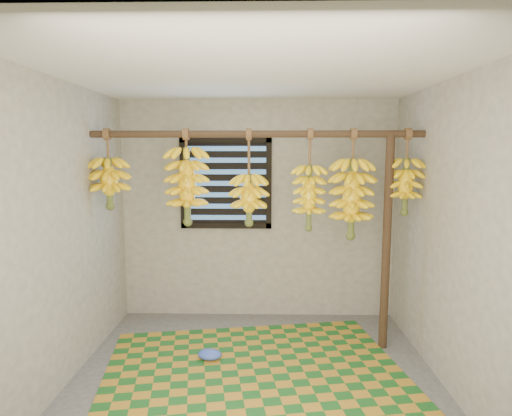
{
  "coord_description": "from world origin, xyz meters",
  "views": [
    {
      "loc": [
        0.08,
        -3.18,
        1.84
      ],
      "look_at": [
        0.0,
        0.55,
        1.35
      ],
      "focal_mm": 30.0,
      "sensor_mm": 36.0,
      "label": 1
    }
  ],
  "objects_px": {
    "support_post": "(386,244)",
    "plastic_bag": "(210,354)",
    "woven_mat": "(255,376)",
    "banana_bunch_d": "(309,197)",
    "banana_bunch_e": "(352,199)",
    "banana_bunch_b": "(187,186)",
    "banana_bunch_f": "(405,186)",
    "banana_bunch_c": "(249,199)",
    "banana_bunch_a": "(109,183)"
  },
  "relations": [
    {
      "from": "support_post",
      "to": "plastic_bag",
      "type": "distance_m",
      "value": 1.89
    },
    {
      "from": "woven_mat",
      "to": "plastic_bag",
      "type": "height_order",
      "value": "plastic_bag"
    },
    {
      "from": "banana_bunch_d",
      "to": "banana_bunch_e",
      "type": "height_order",
      "value": "same"
    },
    {
      "from": "plastic_bag",
      "to": "banana_bunch_b",
      "type": "xyz_separation_m",
      "value": [
        -0.23,
        0.3,
        1.48
      ]
    },
    {
      "from": "banana_bunch_b",
      "to": "banana_bunch_f",
      "type": "distance_m",
      "value": 1.98
    },
    {
      "from": "woven_mat",
      "to": "plastic_bag",
      "type": "bearing_deg",
      "value": 146.78
    },
    {
      "from": "banana_bunch_c",
      "to": "banana_bunch_e",
      "type": "relative_size",
      "value": 0.88
    },
    {
      "from": "woven_mat",
      "to": "banana_bunch_f",
      "type": "bearing_deg",
      "value": 22.91
    },
    {
      "from": "support_post",
      "to": "banana_bunch_f",
      "type": "bearing_deg",
      "value": -0.0
    },
    {
      "from": "banana_bunch_a",
      "to": "banana_bunch_d",
      "type": "xyz_separation_m",
      "value": [
        1.83,
        -0.0,
        -0.13
      ]
    },
    {
      "from": "plastic_bag",
      "to": "banana_bunch_b",
      "type": "relative_size",
      "value": 0.25
    },
    {
      "from": "support_post",
      "to": "banana_bunch_d",
      "type": "relative_size",
      "value": 2.17
    },
    {
      "from": "woven_mat",
      "to": "banana_bunch_f",
      "type": "distance_m",
      "value": 2.11
    },
    {
      "from": "banana_bunch_f",
      "to": "banana_bunch_d",
      "type": "bearing_deg",
      "value": 180.0
    },
    {
      "from": "banana_bunch_a",
      "to": "banana_bunch_c",
      "type": "bearing_deg",
      "value": 0.0
    },
    {
      "from": "plastic_bag",
      "to": "banana_bunch_c",
      "type": "relative_size",
      "value": 0.25
    },
    {
      "from": "banana_bunch_e",
      "to": "banana_bunch_b",
      "type": "bearing_deg",
      "value": -180.0
    },
    {
      "from": "support_post",
      "to": "banana_bunch_a",
      "type": "relative_size",
      "value": 2.76
    },
    {
      "from": "banana_bunch_e",
      "to": "woven_mat",
      "type": "bearing_deg",
      "value": -146.62
    },
    {
      "from": "support_post",
      "to": "banana_bunch_f",
      "type": "distance_m",
      "value": 0.55
    },
    {
      "from": "support_post",
      "to": "banana_bunch_c",
      "type": "relative_size",
      "value": 2.28
    },
    {
      "from": "banana_bunch_c",
      "to": "plastic_bag",
      "type": "bearing_deg",
      "value": -138.85
    },
    {
      "from": "banana_bunch_f",
      "to": "plastic_bag",
      "type": "bearing_deg",
      "value": -170.38
    },
    {
      "from": "plastic_bag",
      "to": "banana_bunch_d",
      "type": "height_order",
      "value": "banana_bunch_d"
    },
    {
      "from": "plastic_bag",
      "to": "banana_bunch_f",
      "type": "xyz_separation_m",
      "value": [
        1.76,
        0.3,
        1.48
      ]
    },
    {
      "from": "banana_bunch_f",
      "to": "woven_mat",
      "type": "bearing_deg",
      "value": -157.09
    },
    {
      "from": "banana_bunch_a",
      "to": "banana_bunch_b",
      "type": "distance_m",
      "value": 0.72
    },
    {
      "from": "banana_bunch_a",
      "to": "banana_bunch_d",
      "type": "relative_size",
      "value": 0.79
    },
    {
      "from": "support_post",
      "to": "woven_mat",
      "type": "distance_m",
      "value": 1.66
    },
    {
      "from": "banana_bunch_c",
      "to": "banana_bunch_d",
      "type": "bearing_deg",
      "value": -0.0
    },
    {
      "from": "plastic_bag",
      "to": "woven_mat",
      "type": "bearing_deg",
      "value": -33.22
    },
    {
      "from": "support_post",
      "to": "banana_bunch_c",
      "type": "distance_m",
      "value": 1.33
    },
    {
      "from": "banana_bunch_b",
      "to": "banana_bunch_e",
      "type": "xyz_separation_m",
      "value": [
        1.5,
        0.0,
        -0.11
      ]
    },
    {
      "from": "plastic_bag",
      "to": "banana_bunch_e",
      "type": "height_order",
      "value": "banana_bunch_e"
    },
    {
      "from": "banana_bunch_d",
      "to": "banana_bunch_e",
      "type": "distance_m",
      "value": 0.39
    },
    {
      "from": "woven_mat",
      "to": "plastic_bag",
      "type": "xyz_separation_m",
      "value": [
        -0.41,
        0.27,
        0.05
      ]
    },
    {
      "from": "banana_bunch_d",
      "to": "banana_bunch_f",
      "type": "distance_m",
      "value": 0.88
    },
    {
      "from": "plastic_bag",
      "to": "banana_bunch_f",
      "type": "bearing_deg",
      "value": 9.62
    },
    {
      "from": "banana_bunch_f",
      "to": "banana_bunch_b",
      "type": "bearing_deg",
      "value": 180.0
    },
    {
      "from": "banana_bunch_b",
      "to": "banana_bunch_e",
      "type": "distance_m",
      "value": 1.51
    },
    {
      "from": "banana_bunch_d",
      "to": "banana_bunch_e",
      "type": "bearing_deg",
      "value": 0.0
    },
    {
      "from": "banana_bunch_b",
      "to": "banana_bunch_c",
      "type": "relative_size",
      "value": 0.99
    },
    {
      "from": "support_post",
      "to": "banana_bunch_e",
      "type": "bearing_deg",
      "value": 180.0
    },
    {
      "from": "banana_bunch_a",
      "to": "banana_bunch_b",
      "type": "height_order",
      "value": "same"
    },
    {
      "from": "woven_mat",
      "to": "banana_bunch_a",
      "type": "distance_m",
      "value": 2.14
    },
    {
      "from": "banana_bunch_a",
      "to": "banana_bunch_d",
      "type": "bearing_deg",
      "value": -0.0
    },
    {
      "from": "support_post",
      "to": "banana_bunch_f",
      "type": "relative_size",
      "value": 2.58
    },
    {
      "from": "banana_bunch_b",
      "to": "banana_bunch_d",
      "type": "relative_size",
      "value": 0.94
    },
    {
      "from": "banana_bunch_b",
      "to": "banana_bunch_e",
      "type": "height_order",
      "value": "same"
    },
    {
      "from": "banana_bunch_b",
      "to": "banana_bunch_c",
      "type": "height_order",
      "value": "same"
    }
  ]
}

